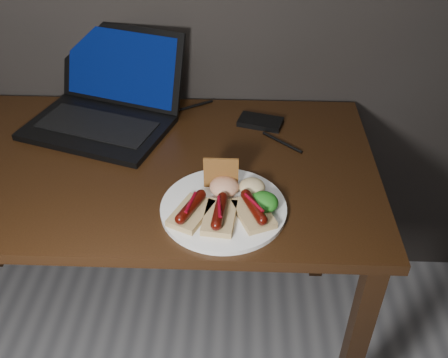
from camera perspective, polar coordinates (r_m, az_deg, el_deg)
desk at (r=1.43m, az=-11.85°, el=-0.90°), size 1.40×0.70×0.75m
laptop at (r=1.53m, az=-13.33°, el=8.23°), size 0.49×0.45×0.25m
hard_drive at (r=1.50m, az=4.19°, el=6.53°), size 0.14×0.10×0.02m
desk_cables at (r=1.50m, az=-10.86°, el=5.66°), size 1.00×0.32×0.01m
plate at (r=1.19m, az=-0.06°, el=-3.33°), size 0.34×0.34×0.01m
bread_sausage_left at (r=1.15m, az=-3.79°, el=-3.60°), size 0.11×0.13×0.04m
bread_sausage_center at (r=1.13m, az=-0.52°, el=-4.09°), size 0.08×0.12×0.04m
bread_sausage_right at (r=1.15m, az=3.40°, el=-3.62°), size 0.11×0.13×0.04m
crispbread at (r=1.21m, az=-0.35°, el=0.69°), size 0.08×0.01×0.08m
salad_greens at (r=1.17m, az=4.54°, el=-2.66°), size 0.07×0.07×0.04m
salsa_mound at (r=1.21m, az=0.04°, el=-0.88°), size 0.07×0.07×0.04m
coleslaw_mound at (r=1.21m, az=3.23°, el=-0.92°), size 0.06×0.06×0.04m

